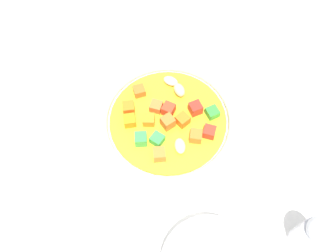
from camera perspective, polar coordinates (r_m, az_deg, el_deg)
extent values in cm
cube|color=silver|center=(53.51, 0.00, -1.68)|extent=(140.00, 140.00, 2.00)
cylinder|color=white|center=(50.84, 0.00, -0.21)|extent=(19.97, 19.97, 3.97)
torus|color=white|center=(48.63, 0.00, 1.16)|extent=(20.51, 20.51, 1.74)
cylinder|color=gold|center=(48.92, 0.00, 0.97)|extent=(16.48, 16.48, 0.40)
cube|color=orange|center=(48.14, -6.30, 0.88)|extent=(2.22, 2.22, 1.40)
ellipsoid|color=beige|center=(46.32, 1.97, -3.29)|extent=(2.50, 2.65, 1.13)
cube|color=orange|center=(48.03, -3.17, 1.03)|extent=(2.26, 2.26, 1.32)
cube|color=red|center=(48.83, 4.53, 2.93)|extent=(2.05, 2.05, 1.66)
cube|color=green|center=(46.67, -1.77, -2.17)|extent=(1.91, 1.91, 1.24)
cube|color=orange|center=(46.83, 4.60, -1.66)|extent=(2.25, 2.25, 1.55)
ellipsoid|color=beige|center=(50.44, 1.87, 5.92)|extent=(2.12, 2.60, 1.49)
ellipsoid|color=beige|center=(51.61, 0.44, 7.40)|extent=(2.07, 2.58, 0.99)
cube|color=orange|center=(47.55, -0.03, 0.67)|extent=(1.82, 1.82, 1.76)
cube|color=green|center=(48.99, 7.30, 2.21)|extent=(2.01, 2.01, 1.21)
cube|color=orange|center=(48.94, -2.35, 2.92)|extent=(2.18, 2.18, 1.27)
cube|color=red|center=(47.37, 6.80, -0.96)|extent=(2.19, 2.19, 1.42)
cube|color=red|center=(48.63, 0.07, 2.76)|extent=(2.06, 2.06, 1.59)
cube|color=orange|center=(47.89, 2.41, 1.01)|extent=(1.65, 1.65, 1.51)
cube|color=orange|center=(49.06, -6.48, 2.94)|extent=(2.23, 2.23, 1.58)
cube|color=orange|center=(50.50, -5.13, 5.46)|extent=(2.14, 2.14, 1.25)
cube|color=orange|center=(45.51, -1.43, -4.68)|extent=(2.24, 2.24, 1.69)
cube|color=green|center=(46.67, -4.66, -1.96)|extent=(2.25, 2.25, 1.63)
cylinder|color=silver|center=(58.72, -13.47, 7.19)|extent=(11.52, 3.97, 0.68)
ellipsoid|color=silver|center=(55.36, -20.81, -1.98)|extent=(3.72, 2.85, 0.80)
cylinder|color=silver|center=(48.04, 22.04, -16.39)|extent=(3.39, 3.39, 5.91)
sphere|color=silver|center=(44.65, 23.69, -15.36)|extent=(3.05, 3.05, 3.05)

